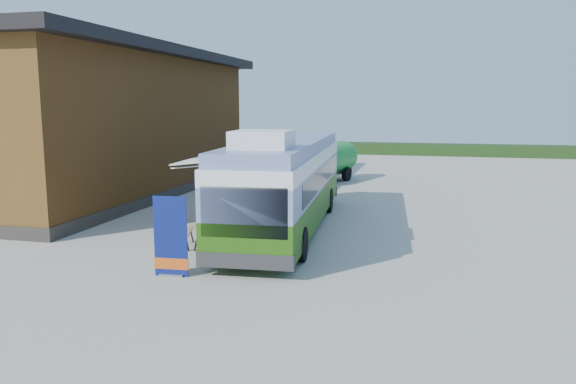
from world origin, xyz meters
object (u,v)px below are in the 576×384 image
(banner, at_px, (171,244))
(person_b, at_px, (241,182))
(picnic_table, at_px, (205,227))
(bus, at_px, (286,181))
(person_a, at_px, (256,214))
(slurry_tanker, at_px, (326,160))

(banner, relative_size, person_b, 1.16)
(person_b, bearing_deg, picnic_table, 63.82)
(bus, xyz_separation_m, picnic_table, (-1.95, -3.10, -1.21))
(banner, xyz_separation_m, person_b, (-1.98, 11.75, 0.05))
(banner, distance_m, person_a, 4.78)
(slurry_tanker, bearing_deg, picnic_table, -75.37)
(bus, xyz_separation_m, person_a, (-0.65, -1.67, -0.99))
(bus, xyz_separation_m, slurry_tanker, (-0.85, 13.13, -0.48))
(person_b, relative_size, slurry_tanker, 0.31)
(bus, relative_size, person_b, 6.69)
(picnic_table, relative_size, slurry_tanker, 0.30)
(person_b, xyz_separation_m, slurry_tanker, (2.74, 7.73, 0.42))
(slurry_tanker, bearing_deg, banner, -73.72)
(banner, xyz_separation_m, person_a, (0.97, 4.69, -0.04))
(banner, height_order, picnic_table, banner)
(banner, distance_m, slurry_tanker, 19.50)
(picnic_table, distance_m, person_a, 1.95)
(bus, relative_size, picnic_table, 6.96)
(banner, height_order, slurry_tanker, slurry_tanker)
(banner, distance_m, picnic_table, 3.29)
(picnic_table, distance_m, slurry_tanker, 16.28)
(picnic_table, height_order, person_b, person_b)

